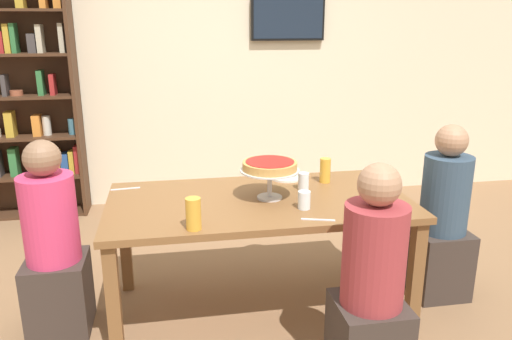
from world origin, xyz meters
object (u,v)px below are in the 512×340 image
(salad_plate_near_diner, at_px, (384,186))
(water_glass_clear_far, at_px, (303,181))
(bookshelf, at_px, (15,97))
(diner_near_right, at_px, (371,295))
(cutlery_knife_near, at_px, (318,220))
(salad_plate_far_diner, at_px, (287,175))
(beer_glass_amber_short, at_px, (193,214))
(cutlery_fork_near, at_px, (125,189))
(dining_table, at_px, (259,212))
(beer_glass_amber_tall, at_px, (325,170))
(water_glass_clear_near, at_px, (304,200))
(diner_head_west, at_px, (54,253))
(diner_head_east, at_px, (442,225))
(deep_dish_pizza_stand, at_px, (270,168))
(television, at_px, (288,19))

(salad_plate_near_diner, distance_m, water_glass_clear_far, 0.51)
(bookshelf, relative_size, water_glass_clear_far, 20.79)
(diner_near_right, xyz_separation_m, cutlery_knife_near, (-0.16, 0.37, 0.25))
(salad_plate_far_diner, distance_m, beer_glass_amber_short, 1.01)
(bookshelf, height_order, cutlery_fork_near, bookshelf)
(dining_table, distance_m, beer_glass_amber_tall, 0.57)
(beer_glass_amber_short, bearing_deg, salad_plate_near_diner, 19.74)
(bookshelf, xyz_separation_m, water_glass_clear_near, (2.07, -2.21, -0.32))
(water_glass_clear_far, bearing_deg, diner_head_west, -174.89)
(salad_plate_near_diner, bearing_deg, water_glass_clear_far, 171.62)
(diner_head_east, relative_size, salad_plate_far_diner, 5.06)
(salad_plate_near_diner, xyz_separation_m, water_glass_clear_near, (-0.59, -0.25, 0.03))
(salad_plate_far_diner, distance_m, water_glass_clear_far, 0.25)
(salad_plate_near_diner, bearing_deg, deep_dish_pizza_stand, -176.25)
(bookshelf, height_order, beer_glass_amber_short, bookshelf)
(deep_dish_pizza_stand, distance_m, cutlery_knife_near, 0.47)
(diner_near_right, xyz_separation_m, beer_glass_amber_tall, (0.07, 1.00, 0.33))
(deep_dish_pizza_stand, xyz_separation_m, salad_plate_far_diner, (0.20, 0.37, -0.17))
(salad_plate_far_diner, bearing_deg, beer_glass_amber_tall, -30.32)
(television, height_order, cutlery_fork_near, television)
(cutlery_knife_near, bearing_deg, beer_glass_amber_tall, 86.13)
(diner_head_west, relative_size, cutlery_knife_near, 6.39)
(cutlery_fork_near, bearing_deg, beer_glass_amber_tall, 170.70)
(beer_glass_amber_tall, relative_size, beer_glass_amber_short, 0.97)
(diner_near_right, bearing_deg, cutlery_fork_near, 48.21)
(salad_plate_near_diner, relative_size, cutlery_knife_near, 1.14)
(deep_dish_pizza_stand, height_order, water_glass_clear_near, deep_dish_pizza_stand)
(beer_glass_amber_tall, bearing_deg, bookshelf, 142.81)
(bookshelf, relative_size, deep_dish_pizza_stand, 6.31)
(television, distance_m, beer_glass_amber_tall, 2.10)
(salad_plate_near_diner, distance_m, water_glass_clear_near, 0.65)
(diner_head_east, height_order, beer_glass_amber_tall, diner_head_east)
(beer_glass_amber_tall, bearing_deg, diner_head_west, -171.48)
(salad_plate_near_diner, bearing_deg, diner_head_west, -178.31)
(salad_plate_far_diner, distance_m, water_glass_clear_near, 0.58)
(dining_table, bearing_deg, diner_near_right, -61.40)
(salad_plate_near_diner, bearing_deg, dining_table, -176.39)
(diner_near_right, relative_size, salad_plate_far_diner, 5.06)
(bookshelf, distance_m, deep_dish_pizza_stand, 2.78)
(diner_near_right, bearing_deg, beer_glass_amber_short, 65.83)
(dining_table, bearing_deg, beer_glass_amber_short, -136.47)
(television, distance_m, deep_dish_pizza_stand, 2.35)
(deep_dish_pizza_stand, xyz_separation_m, cutlery_knife_near, (0.18, -0.38, -0.19))
(beer_glass_amber_tall, xyz_separation_m, beer_glass_amber_short, (-0.89, -0.63, 0.00))
(dining_table, relative_size, cutlery_knife_near, 9.90)
(salad_plate_far_diner, bearing_deg, salad_plate_near_diner, -30.19)
(salad_plate_far_diner, relative_size, cutlery_fork_near, 1.26)
(beer_glass_amber_tall, height_order, water_glass_clear_far, beer_glass_amber_tall)
(television, bearing_deg, cutlery_fork_near, -129.36)
(beer_glass_amber_short, bearing_deg, diner_near_right, -24.17)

